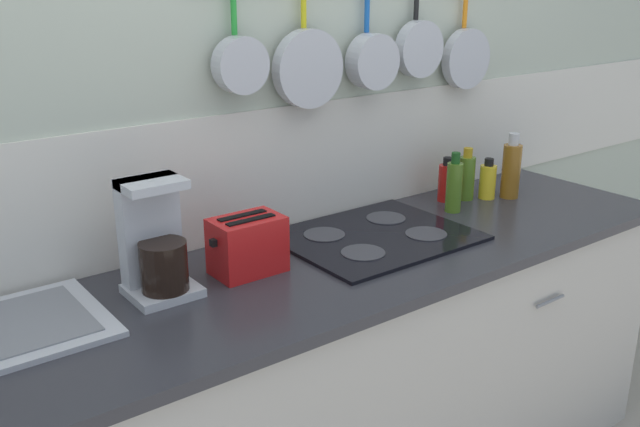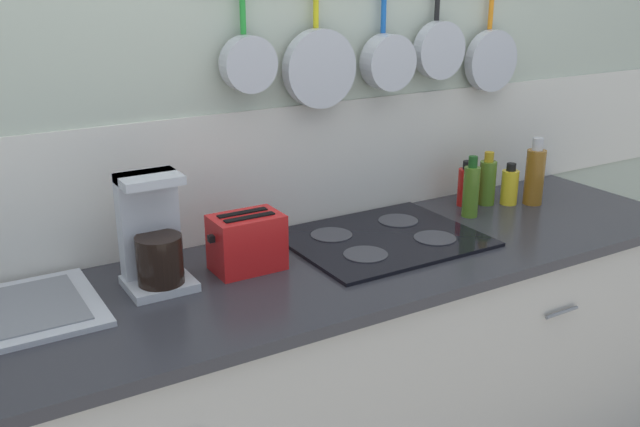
{
  "view_description": "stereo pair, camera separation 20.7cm",
  "coord_description": "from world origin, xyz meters",
  "px_view_note": "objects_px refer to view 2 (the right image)",
  "views": [
    {
      "loc": [
        -1.24,
        -1.57,
        1.77
      ],
      "look_at": [
        -0.05,
        0.0,
        1.09
      ],
      "focal_mm": 40.0,
      "sensor_mm": 36.0,
      "label": 1
    },
    {
      "loc": [
        -1.07,
        -1.68,
        1.77
      ],
      "look_at": [
        -0.05,
        0.0,
        1.09
      ],
      "focal_mm": 40.0,
      "sensor_mm": 36.0,
      "label": 2
    }
  ],
  "objects_px": {
    "bottle_dish_soap": "(466,186)",
    "bottle_hot_sauce": "(535,175)",
    "bottle_vinegar": "(510,186)",
    "bottle_sesame_oil": "(487,181)",
    "bottle_olive_oil": "(471,190)",
    "coffee_maker": "(154,241)",
    "toaster": "(247,242)"
  },
  "relations": [
    {
      "from": "bottle_vinegar",
      "to": "bottle_hot_sauce",
      "type": "distance_m",
      "value": 0.1
    },
    {
      "from": "bottle_olive_oil",
      "to": "bottle_vinegar",
      "type": "distance_m",
      "value": 0.23
    },
    {
      "from": "coffee_maker",
      "to": "bottle_sesame_oil",
      "type": "relative_size",
      "value": 1.6
    },
    {
      "from": "bottle_olive_oil",
      "to": "bottle_hot_sauce",
      "type": "relative_size",
      "value": 0.87
    },
    {
      "from": "bottle_vinegar",
      "to": "bottle_hot_sauce",
      "type": "bearing_deg",
      "value": -29.52
    },
    {
      "from": "bottle_olive_oil",
      "to": "bottle_hot_sauce",
      "type": "height_order",
      "value": "bottle_hot_sauce"
    },
    {
      "from": "coffee_maker",
      "to": "bottle_vinegar",
      "type": "xyz_separation_m",
      "value": [
        1.38,
        0.03,
        -0.06
      ]
    },
    {
      "from": "coffee_maker",
      "to": "bottle_vinegar",
      "type": "height_order",
      "value": "coffee_maker"
    },
    {
      "from": "bottle_dish_soap",
      "to": "bottle_vinegar",
      "type": "bearing_deg",
      "value": -25.58
    },
    {
      "from": "coffee_maker",
      "to": "bottle_sesame_oil",
      "type": "distance_m",
      "value": 1.31
    },
    {
      "from": "toaster",
      "to": "bottle_dish_soap",
      "type": "bearing_deg",
      "value": 7.4
    },
    {
      "from": "toaster",
      "to": "bottle_vinegar",
      "type": "height_order",
      "value": "toaster"
    },
    {
      "from": "toaster",
      "to": "bottle_vinegar",
      "type": "bearing_deg",
      "value": 2.72
    },
    {
      "from": "bottle_dish_soap",
      "to": "bottle_sesame_oil",
      "type": "distance_m",
      "value": 0.08
    },
    {
      "from": "bottle_dish_soap",
      "to": "bottle_sesame_oil",
      "type": "height_order",
      "value": "bottle_sesame_oil"
    },
    {
      "from": "toaster",
      "to": "bottle_dish_soap",
      "type": "xyz_separation_m",
      "value": [
        0.96,
        0.12,
        -0.01
      ]
    },
    {
      "from": "coffee_maker",
      "to": "bottle_dish_soap",
      "type": "xyz_separation_m",
      "value": [
        1.23,
        0.1,
        -0.06
      ]
    },
    {
      "from": "bottle_vinegar",
      "to": "coffee_maker",
      "type": "bearing_deg",
      "value": -178.94
    },
    {
      "from": "bottle_sesame_oil",
      "to": "bottle_hot_sauce",
      "type": "height_order",
      "value": "bottle_hot_sauce"
    },
    {
      "from": "bottle_sesame_oil",
      "to": "toaster",
      "type": "bearing_deg",
      "value": -174.78
    },
    {
      "from": "bottle_olive_oil",
      "to": "bottle_vinegar",
      "type": "height_order",
      "value": "bottle_olive_oil"
    },
    {
      "from": "toaster",
      "to": "bottle_sesame_oil",
      "type": "xyz_separation_m",
      "value": [
        1.04,
        0.09,
        0.0
      ]
    },
    {
      "from": "bottle_dish_soap",
      "to": "bottle_hot_sauce",
      "type": "bearing_deg",
      "value": -26.97
    },
    {
      "from": "bottle_dish_soap",
      "to": "bottle_hot_sauce",
      "type": "height_order",
      "value": "bottle_hot_sauce"
    },
    {
      "from": "coffee_maker",
      "to": "bottle_hot_sauce",
      "type": "distance_m",
      "value": 1.46
    },
    {
      "from": "toaster",
      "to": "bottle_hot_sauce",
      "type": "xyz_separation_m",
      "value": [
        1.19,
        0.01,
        0.03
      ]
    },
    {
      "from": "bottle_olive_oil",
      "to": "bottle_dish_soap",
      "type": "xyz_separation_m",
      "value": [
        0.07,
        0.1,
        -0.02
      ]
    },
    {
      "from": "bottle_dish_soap",
      "to": "bottle_sesame_oil",
      "type": "relative_size",
      "value": 0.85
    },
    {
      "from": "bottle_dish_soap",
      "to": "bottle_vinegar",
      "type": "xyz_separation_m",
      "value": [
        0.15,
        -0.07,
        -0.01
      ]
    },
    {
      "from": "coffee_maker",
      "to": "bottle_sesame_oil",
      "type": "xyz_separation_m",
      "value": [
        1.3,
        0.07,
        -0.04
      ]
    },
    {
      "from": "bottle_sesame_oil",
      "to": "bottle_vinegar",
      "type": "height_order",
      "value": "bottle_sesame_oil"
    },
    {
      "from": "coffee_maker",
      "to": "bottle_olive_oil",
      "type": "height_order",
      "value": "coffee_maker"
    }
  ]
}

